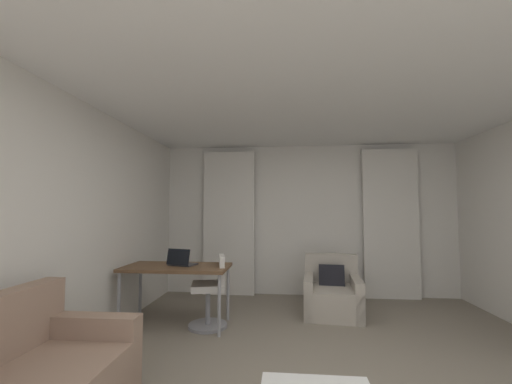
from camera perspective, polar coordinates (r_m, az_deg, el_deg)
The scene contains 9 objects.
wall_window at distance 5.62m, azimuth 9.29°, elevation -4.93°, with size 5.12×0.06×2.60m.
wall_left at distance 3.36m, azimuth -34.60°, elevation -5.30°, with size 0.06×6.12×2.60m.
ceiling at distance 2.86m, azimuth 13.42°, elevation 21.13°, with size 5.12×6.12×0.06m, color white.
curtain_left_panel at distance 5.57m, azimuth -4.93°, elevation -5.49°, with size 0.90×0.06×2.50m.
curtain_right_panel at distance 5.75m, azimuth 23.24°, elevation -5.16°, with size 0.90×0.06×2.50m.
armchair at distance 4.80m, azimuth 13.65°, elevation -17.65°, with size 0.84×0.91×0.80m.
desk at distance 4.24m, azimuth -14.17°, elevation -13.68°, with size 1.32×0.66×0.75m.
desk_chair at distance 4.19m, azimuth -8.13°, elevation -18.00°, with size 0.48×0.48×0.88m.
laptop at distance 4.22m, azimuth -13.37°, elevation -12.24°, with size 0.37×0.32×0.22m.
Camera 1 is at (-0.38, -2.58, 1.44)m, focal length 22.06 mm.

